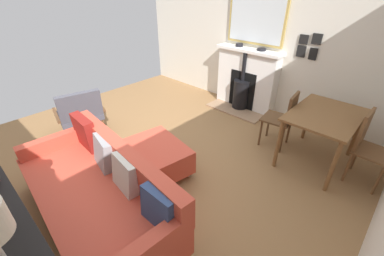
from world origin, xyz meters
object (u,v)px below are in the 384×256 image
object	(u,v)px
mantel_bowl_far	(262,49)
dining_chair_near_fireplace	(284,116)
fireplace	(245,82)
armchair_accent	(80,112)
sofa	(99,191)
dining_table	(324,120)
mantel_bowl_near	(239,45)
ottoman	(159,155)
dining_chair_by_back_wall	(367,143)

from	to	relation	value
mantel_bowl_far	dining_chair_near_fireplace	xyz separation A→B (m)	(0.81, 0.92, -0.65)
fireplace	armchair_accent	bearing A→B (deg)	-24.51
mantel_bowl_far	sofa	world-z (taller)	mantel_bowl_far
dining_chair_near_fireplace	fireplace	bearing A→B (deg)	-124.26
sofa	dining_table	size ratio (longest dim) A/B	1.96
sofa	dining_chair_near_fireplace	distance (m)	2.60
mantel_bowl_near	sofa	distance (m)	3.46
mantel_bowl_far	ottoman	bearing A→B (deg)	1.28
mantel_bowl_near	dining_chair_by_back_wall	bearing A→B (deg)	71.16
mantel_bowl_near	sofa	xyz separation A→B (m)	(3.30, 0.63, -0.83)
fireplace	armchair_accent	world-z (taller)	fireplace
sofa	mantel_bowl_far	bearing A→B (deg)	-176.92
mantel_bowl_far	sofa	bearing A→B (deg)	3.08
fireplace	sofa	xyz separation A→B (m)	(3.27, 0.40, -0.18)
ottoman	dining_chair_by_back_wall	size ratio (longest dim) A/B	0.99
armchair_accent	mantel_bowl_near	bearing A→B (deg)	159.90
fireplace	dining_chair_by_back_wall	distance (m)	2.32
mantel_bowl_near	fireplace	bearing A→B (deg)	82.31
mantel_bowl_far	dining_table	xyz separation A→B (m)	(0.82, 1.44, -0.52)
mantel_bowl_near	ottoman	world-z (taller)	mantel_bowl_near
fireplace	mantel_bowl_far	world-z (taller)	mantel_bowl_far
mantel_bowl_near	dining_table	distance (m)	2.13
dining_chair_near_fireplace	dining_chair_by_back_wall	distance (m)	1.03
mantel_bowl_near	dining_table	world-z (taller)	mantel_bowl_near
ottoman	fireplace	bearing A→B (deg)	-173.33
fireplace	sofa	bearing A→B (deg)	7.03
armchair_accent	fireplace	bearing A→B (deg)	155.49
armchair_accent	ottoman	bearing A→B (deg)	100.51
mantel_bowl_far	dining_chair_by_back_wall	xyz separation A→B (m)	(0.82, 1.95, -0.63)
sofa	armchair_accent	world-z (taller)	sofa
dining_chair_near_fireplace	mantel_bowl_far	bearing A→B (deg)	-131.38
fireplace	dining_chair_by_back_wall	size ratio (longest dim) A/B	1.38
dining_table	fireplace	bearing A→B (deg)	-115.45
mantel_bowl_far	dining_chair_by_back_wall	distance (m)	2.21
armchair_accent	dining_chair_near_fireplace	size ratio (longest dim) A/B	0.95
armchair_accent	dining_chair_by_back_wall	world-z (taller)	dining_chair_by_back_wall
mantel_bowl_near	mantel_bowl_far	bearing A→B (deg)	90.00
ottoman	dining_chair_near_fireplace	distance (m)	1.85
mantel_bowl_far	dining_table	world-z (taller)	mantel_bowl_far
mantel_bowl_far	dining_table	distance (m)	1.74
fireplace	mantel_bowl_near	size ratio (longest dim) A/B	9.26
ottoman	armchair_accent	size ratio (longest dim) A/B	1.11
mantel_bowl_far	dining_chair_near_fireplace	world-z (taller)	mantel_bowl_far
dining_table	dining_chair_near_fireplace	size ratio (longest dim) A/B	1.24
sofa	dining_chair_near_fireplace	size ratio (longest dim) A/B	2.43
fireplace	ottoman	xyz separation A→B (m)	(2.39, 0.28, -0.27)
fireplace	dining_table	size ratio (longest dim) A/B	1.18
ottoman	dining_table	world-z (taller)	dining_table
dining_chair_by_back_wall	ottoman	bearing A→B (deg)	-49.91
mantel_bowl_near	ottoman	distance (m)	2.64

